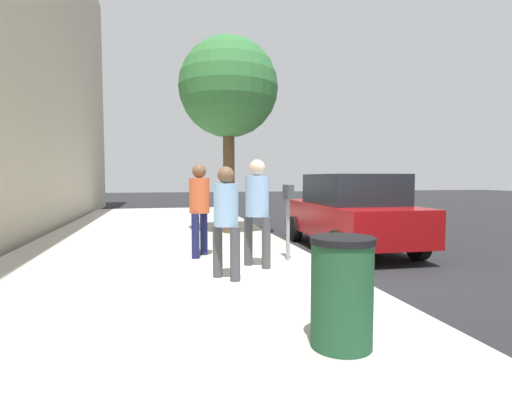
{
  "coord_description": "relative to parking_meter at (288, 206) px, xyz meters",
  "views": [
    {
      "loc": [
        -6.68,
        2.88,
        1.69
      ],
      "look_at": [
        1.07,
        1.09,
        1.14
      ],
      "focal_mm": 28.06,
      "sensor_mm": 36.0,
      "label": 1
    }
  ],
  "objects": [
    {
      "name": "parking_officer",
      "position": [
        0.74,
        1.57,
        0.05
      ],
      "size": [
        0.49,
        0.39,
        1.8
      ],
      "rotation": [
        0.0,
        0.0,
        -2.08
      ],
      "color": "#191E4C",
      "rests_on": "sidewalk_slab"
    },
    {
      "name": "sidewalk_slab",
      "position": [
        -0.36,
        2.36,
        -1.09
      ],
      "size": [
        28.0,
        6.0,
        0.15
      ],
      "primitive_type": "cube",
      "color": "#B7B2A8",
      "rests_on": "ground_plane"
    },
    {
      "name": "pedestrian_bystander",
      "position": [
        -1.1,
        1.33,
        -0.02
      ],
      "size": [
        0.45,
        0.37,
        1.71
      ],
      "rotation": [
        0.0,
        0.0,
        -0.93
      ],
      "color": "#47474C",
      "rests_on": "sidewalk_slab"
    },
    {
      "name": "ground_plane",
      "position": [
        -0.36,
        -0.64,
        -1.17
      ],
      "size": [
        80.0,
        80.0,
        0.0
      ],
      "primitive_type": "plane",
      "color": "#232326",
      "rests_on": "ground"
    },
    {
      "name": "parking_meter",
      "position": [
        0.0,
        0.0,
        0.0
      ],
      "size": [
        0.36,
        0.12,
        1.41
      ],
      "color": "gray",
      "rests_on": "sidewalk_slab"
    },
    {
      "name": "parked_sedan_near",
      "position": [
        1.51,
        -1.99,
        -0.27
      ],
      "size": [
        4.45,
        2.06,
        1.77
      ],
      "color": "maroon",
      "rests_on": "ground_plane"
    },
    {
      "name": "trash_bin",
      "position": [
        -3.75,
        0.68,
        -0.51
      ],
      "size": [
        0.59,
        0.59,
        1.01
      ],
      "color": "#1E4C2D",
      "rests_on": "sidewalk_slab"
    },
    {
      "name": "street_tree",
      "position": [
        3.97,
        0.47,
        2.95
      ],
      "size": [
        2.71,
        2.71,
        5.37
      ],
      "color": "brown",
      "rests_on": "sidewalk_slab"
    },
    {
      "name": "pedestrian_at_meter",
      "position": [
        -0.39,
        0.68,
        0.09
      ],
      "size": [
        0.47,
        0.4,
        1.85
      ],
      "rotation": [
        0.0,
        0.0,
        -0.92
      ],
      "color": "#47474C",
      "rests_on": "sidewalk_slab"
    }
  ]
}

